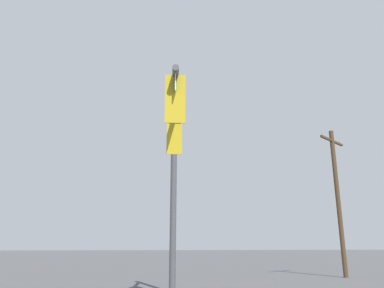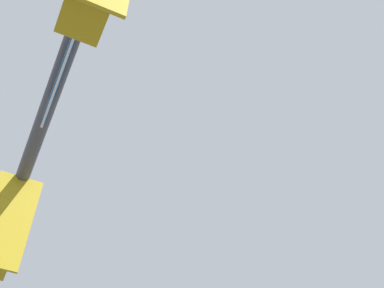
{
  "view_description": "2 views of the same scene",
  "coord_description": "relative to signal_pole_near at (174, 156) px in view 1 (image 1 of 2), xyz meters",
  "views": [
    {
      "loc": [
        8.67,
        -8.78,
        1.58
      ],
      "look_at": [
        -3.47,
        -5.48,
        5.05
      ],
      "focal_mm": 35.0,
      "sensor_mm": 36.0,
      "label": 1
    },
    {
      "loc": [
        1.79,
        -7.33,
        1.28
      ],
      "look_at": [
        -1.97,
        -4.47,
        6.61
      ],
      "focal_mm": 50.0,
      "sensor_mm": 36.0,
      "label": 2
    }
  ],
  "objects": [
    {
      "name": "signal_pole_near",
      "position": [
        0.0,
        0.0,
        0.0
      ],
      "size": [
        5.92,
        1.55,
        6.47
      ],
      "color": "#47474C",
      "rests_on": "ground_plane"
    },
    {
      "name": "utility_pole",
      "position": [
        -6.41,
        10.97,
        -0.14
      ],
      "size": [
        1.5,
        2.46,
        8.26
      ],
      "color": "#47331E",
      "rests_on": "ground_plane"
    }
  ]
}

